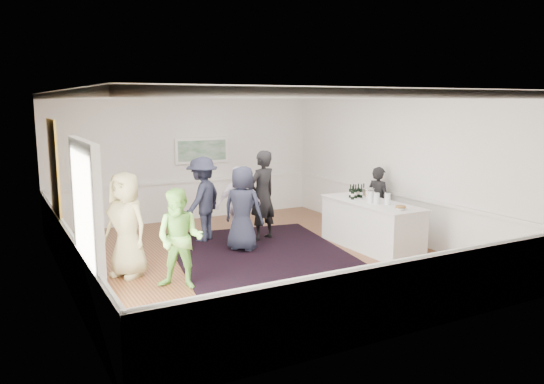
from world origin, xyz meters
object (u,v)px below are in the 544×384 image
guest_green (180,239)px  serving_table (371,225)px  guest_tan (126,225)px  guest_lilac (239,205)px  nut_bowl (401,208)px  bartender (378,202)px  guest_dark_b (262,196)px  ice_bucket (368,194)px  guest_navy (243,209)px  guest_dark_a (203,199)px

guest_green → serving_table: bearing=43.2°
guest_tan → guest_lilac: guest_tan is taller
guest_green → nut_bowl: (4.23, -0.50, 0.19)m
guest_tan → bartender: bearing=59.2°
guest_dark_b → guest_green: bearing=20.9°
serving_table → bartender: bearing=43.4°
guest_lilac → ice_bucket: (2.33, -1.42, 0.26)m
guest_navy → guest_lilac: bearing=-55.0°
ice_bucket → bartender: bearing=36.1°
guest_dark_a → nut_bowl: 4.22m
guest_navy → serving_table: bearing=-154.3°
guest_tan → guest_green: (0.62, -1.03, -0.09)m
guest_tan → serving_table: bearing=50.8°
nut_bowl → guest_tan: bearing=162.5°
ice_bucket → guest_navy: bearing=159.6°
bartender → guest_navy: guest_navy is taller
guest_tan → guest_dark_a: size_ratio=0.99×
guest_dark_a → guest_navy: guest_dark_a is taller
guest_lilac → guest_dark_a: bearing=-38.8°
bartender → guest_dark_b: (-2.45, 0.96, 0.20)m
serving_table → guest_tan: (-4.89, 0.62, 0.42)m
guest_green → nut_bowl: bearing=31.0°
serving_table → guest_navy: 2.69m
guest_green → bartender: bearing=50.6°
guest_lilac → ice_bucket: size_ratio=6.46×
nut_bowl → serving_table: bearing=87.4°
serving_table → guest_lilac: 2.82m
serving_table → guest_lilac: size_ratio=1.45×
guest_lilac → ice_bucket: bearing=155.7°
nut_bowl → guest_dark_a: bearing=131.8°
guest_navy → guest_dark_a: bearing=-17.2°
guest_dark_a → ice_bucket: 3.56m
guest_dark_b → guest_navy: 0.94m
bartender → guest_lilac: size_ratio=0.95×
guest_green → guest_navy: size_ratio=0.95×
serving_table → nut_bowl: nut_bowl is taller
guest_dark_a → guest_navy: size_ratio=1.06×
guest_dark_b → ice_bucket: guest_dark_b is taller
guest_lilac → nut_bowl: size_ratio=7.17×
guest_dark_a → guest_green: bearing=22.4°
ice_bucket → guest_green: bearing=-171.9°
guest_green → guest_dark_a: bearing=99.7°
guest_dark_a → guest_lilac: bearing=94.7°
guest_green → ice_bucket: (4.33, 0.62, 0.27)m
serving_table → guest_lilac: bearing=144.3°
guest_green → guest_dark_a: size_ratio=0.89×
guest_tan → guest_green: 1.21m
serving_table → guest_tan: size_ratio=1.32×
serving_table → guest_green: 4.30m
guest_navy → ice_bucket: guest_navy is taller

